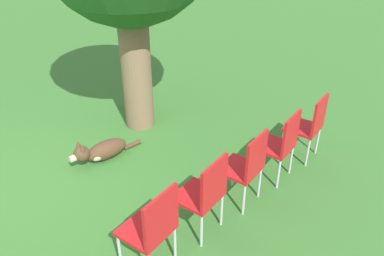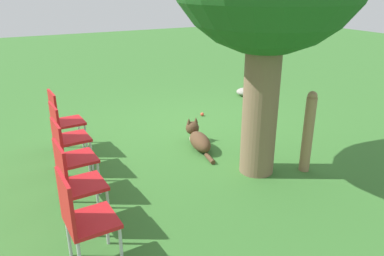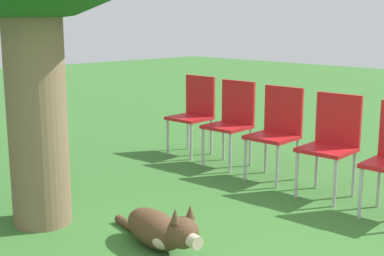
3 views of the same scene
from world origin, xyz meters
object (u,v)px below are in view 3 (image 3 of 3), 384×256
(red_chair_3, at_px, (232,118))
(red_chair_4, at_px, (194,110))
(red_chair_2, at_px, (277,127))
(red_chair_1, at_px, (332,138))
(dog, at_px, (160,230))

(red_chair_3, distance_m, red_chair_4, 0.67)
(red_chair_2, bearing_deg, red_chair_3, -99.77)
(red_chair_1, height_order, red_chair_3, same)
(dog, distance_m, red_chair_2, 2.09)
(dog, xyz_separation_m, red_chair_2, (1.99, 0.49, 0.39))
(dog, xyz_separation_m, red_chair_4, (2.14, 1.83, 0.39))
(red_chair_1, distance_m, red_chair_4, 2.02)
(dog, bearing_deg, red_chair_3, 128.26)
(red_chair_4, bearing_deg, dog, 37.15)
(red_chair_1, bearing_deg, red_chair_2, -99.77)
(dog, relative_size, red_chair_1, 1.16)
(dog, distance_m, red_chair_4, 2.84)
(red_chair_4, bearing_deg, red_chair_1, 80.23)
(dog, bearing_deg, red_chair_2, 112.79)
(dog, height_order, red_chair_4, red_chair_4)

